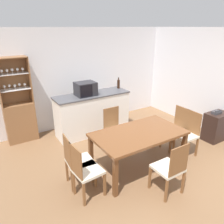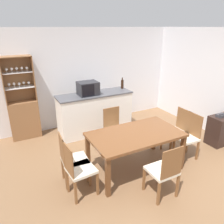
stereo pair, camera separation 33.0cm
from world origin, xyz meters
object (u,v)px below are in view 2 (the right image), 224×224
dining_chair_head_far (115,130)px  microwave (88,88)px  dining_chair_side_left_near (78,169)px  telephone (221,115)px  dining_chair_side_right_near (187,137)px  display_cabinet (24,114)px  dining_chair_side_right_far (177,131)px  side_cabinet (221,130)px  wine_bottle (122,84)px  dining_table (136,137)px  dining_chair_side_left_far (72,160)px  dining_chair_head_near (164,171)px

dining_chair_head_far → microwave: size_ratio=2.01×
dining_chair_side_left_near → telephone: bearing=86.8°
dining_chair_side_left_near → dining_chair_side_right_near: (2.33, 0.00, 0.00)m
display_cabinet → dining_chair_side_right_far: size_ratio=2.08×
side_cabinet → wine_bottle: bearing=125.9°
dining_table → dining_chair_side_right_near: 1.19m
side_cabinet → dining_chair_head_far: bearing=158.7°
dining_chair_side_right_far → wine_bottle: size_ratio=3.23×
dining_chair_head_far → telephone: dining_chair_head_far is taller
microwave → telephone: microwave is taller
microwave → wine_bottle: (1.02, 0.12, -0.04)m
dining_chair_side_left_far → telephone: dining_chair_side_left_far is taller
dining_table → side_cabinet: size_ratio=2.48×
dining_chair_side_left_far → dining_chair_side_right_far: bearing=94.0°
dining_table → dining_chair_side_left_far: 1.19m
dining_chair_head_far → dining_chair_side_left_far: same height
dining_chair_head_far → wine_bottle: size_ratio=3.23×
dining_chair_side_right_near → display_cabinet: bearing=49.8°
dining_chair_head_far → dining_chair_side_left_far: size_ratio=1.00×
side_cabinet → telephone: telephone is taller
dining_chair_side_left_near → dining_chair_head_far: (1.17, 0.96, 0.00)m
dining_chair_side_left_far → telephone: (3.41, -0.22, 0.24)m
dining_chair_side_right_far → side_cabinet: (1.13, -0.23, -0.13)m
side_cabinet → telephone: 0.38m
display_cabinet → wine_bottle: bearing=-9.7°
display_cabinet → wine_bottle: 2.57m
telephone → dining_chair_side_right_far: bearing=168.4°
display_cabinet → dining_table: size_ratio=1.17×
dining_chair_head_far → wine_bottle: (0.83, 1.12, 0.67)m
dining_chair_head_near → dining_chair_side_right_far: (1.17, 0.95, 0.00)m
dining_chair_head_near → microwave: microwave is taller
dining_chair_side_left_far → telephone: 3.42m
dining_chair_head_near → microwave: bearing=93.8°
display_cabinet → dining_chair_side_right_near: 3.77m
dining_chair_side_right_near → dining_chair_head_far: bearing=52.2°
dining_chair_side_left_far → dining_chair_side_left_near: bearing=4.0°
dining_chair_side_right_near → telephone: (1.07, 0.07, 0.24)m
dining_chair_head_near → telephone: 2.37m
dining_chair_head_near → dining_table: bearing=89.8°
dining_chair_side_left_near → dining_chair_side_left_far: 0.30m
dining_chair_side_left_near → side_cabinet: size_ratio=1.39×
display_cabinet → dining_chair_side_right_far: 3.58m
side_cabinet → dining_chair_side_right_near: bearing=-177.1°
dining_chair_side_left_near → telephone: 3.41m
dining_chair_head_near → dining_chair_side_right_far: 1.51m
display_cabinet → dining_chair_side_right_near: display_cabinet is taller
dining_chair_head_far → telephone: 2.42m
telephone → wine_bottle: bearing=125.0°
display_cabinet → dining_chair_side_left_near: bearing=-79.2°
dining_chair_head_near → side_cabinet: bearing=17.2°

